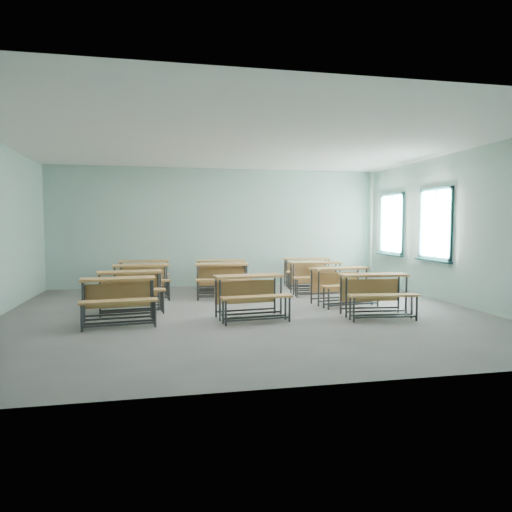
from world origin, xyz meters
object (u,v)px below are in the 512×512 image
(desk_unit_r1c2, at_px, (342,280))
(desk_unit_r2c2, at_px, (316,273))
(desk_unit_r0c0, at_px, (118,293))
(desk_unit_r0c2, at_px, (376,288))
(desk_unit_r3c2, at_px, (307,268))
(desk_unit_r2c1, at_px, (222,275))
(desk_unit_r3c1, at_px, (221,270))
(desk_unit_r0c1, at_px, (250,290))
(desk_unit_r2c0, at_px, (141,276))
(desk_unit_r3c0, at_px, (144,271))
(desk_unit_r1c0, at_px, (130,284))

(desk_unit_r1c2, bearing_deg, desk_unit_r2c2, 84.70)
(desk_unit_r0c0, relative_size, desk_unit_r1c2, 0.99)
(desk_unit_r0c2, distance_m, desk_unit_r3c2, 4.02)
(desk_unit_r2c1, bearing_deg, desk_unit_r3c1, 87.56)
(desk_unit_r3c2, bearing_deg, desk_unit_r0c1, -115.00)
(desk_unit_r0c0, distance_m, desk_unit_r3c1, 4.16)
(desk_unit_r0c2, bearing_deg, desk_unit_r2c0, 151.41)
(desk_unit_r2c1, bearing_deg, desk_unit_r2c2, 2.56)
(desk_unit_r1c2, bearing_deg, desk_unit_r0c1, -162.19)
(desk_unit_r2c0, height_order, desk_unit_r3c2, same)
(desk_unit_r0c2, bearing_deg, desk_unit_r0c1, 178.50)
(desk_unit_r0c1, relative_size, desk_unit_r3c1, 0.98)
(desk_unit_r0c0, relative_size, desk_unit_r3c0, 1.07)
(desk_unit_r0c2, height_order, desk_unit_r1c2, same)
(desk_unit_r0c1, xyz_separation_m, desk_unit_r3c2, (2.29, 3.76, 0.00))
(desk_unit_r3c0, bearing_deg, desk_unit_r3c1, -6.73)
(desk_unit_r1c2, distance_m, desk_unit_r3c1, 3.37)
(desk_unit_r2c1, bearing_deg, desk_unit_r0c1, -82.18)
(desk_unit_r0c0, height_order, desk_unit_r3c1, same)
(desk_unit_r1c0, distance_m, desk_unit_r3c1, 3.18)
(desk_unit_r0c2, distance_m, desk_unit_r1c0, 4.66)
(desk_unit_r0c2, height_order, desk_unit_r2c1, same)
(desk_unit_r0c0, height_order, desk_unit_r1c2, same)
(desk_unit_r2c2, bearing_deg, desk_unit_r3c0, 166.96)
(desk_unit_r1c0, bearing_deg, desk_unit_r0c0, -103.52)
(desk_unit_r2c1, distance_m, desk_unit_r3c0, 2.22)
(desk_unit_r2c1, relative_size, desk_unit_r3c2, 0.98)
(desk_unit_r0c1, bearing_deg, desk_unit_r2c0, 121.83)
(desk_unit_r1c0, relative_size, desk_unit_r2c1, 1.03)
(desk_unit_r3c2, bearing_deg, desk_unit_r2c1, -147.01)
(desk_unit_r2c2, distance_m, desk_unit_r3c0, 4.30)
(desk_unit_r2c1, xyz_separation_m, desk_unit_r3c1, (0.11, 1.05, 0.00))
(desk_unit_r0c0, distance_m, desk_unit_r3c2, 5.88)
(desk_unit_r0c2, xyz_separation_m, desk_unit_r3c0, (-4.28, 4.06, 0.00))
(desk_unit_r1c0, bearing_deg, desk_unit_r2c1, 27.32)
(desk_unit_r2c1, relative_size, desk_unit_r2c2, 0.99)
(desk_unit_r1c0, xyz_separation_m, desk_unit_r3c0, (0.15, 2.64, 0.00))
(desk_unit_r1c2, distance_m, desk_unit_r2c0, 4.46)
(desk_unit_r3c1, bearing_deg, desk_unit_r1c0, -123.04)
(desk_unit_r3c2, bearing_deg, desk_unit_r2c2, -92.12)
(desk_unit_r0c1, relative_size, desk_unit_r2c0, 0.99)
(desk_unit_r0c0, bearing_deg, desk_unit_r1c2, 6.56)
(desk_unit_r0c2, relative_size, desk_unit_r1c2, 0.98)
(desk_unit_r1c0, bearing_deg, desk_unit_r0c2, -25.08)
(desk_unit_r0c2, bearing_deg, desk_unit_r1c0, 167.28)
(desk_unit_r0c1, xyz_separation_m, desk_unit_r1c0, (-2.15, 1.16, 0.00))
(desk_unit_r2c2, relative_size, desk_unit_r3c2, 0.99)
(desk_unit_r0c0, bearing_deg, desk_unit_r1c0, 77.66)
(desk_unit_r0c1, distance_m, desk_unit_r3c0, 4.29)
(desk_unit_r3c1, bearing_deg, desk_unit_r2c1, -88.37)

